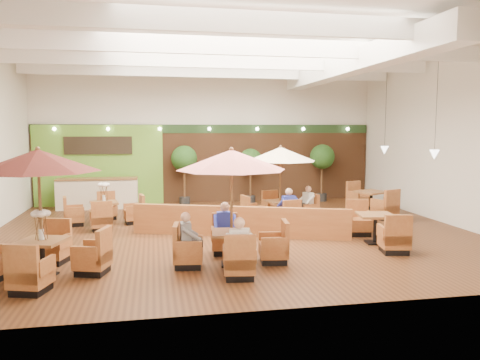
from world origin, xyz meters
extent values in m
plane|color=#381E0F|center=(0.00, 0.00, 0.00)|extent=(14.00, 14.00, 0.00)
cube|color=silver|center=(0.00, 6.00, 2.75)|extent=(14.00, 0.04, 5.50)
cube|color=silver|center=(0.00, -6.00, 2.75)|extent=(14.00, 0.04, 5.50)
cube|color=silver|center=(7.00, 0.00, 2.75)|extent=(0.04, 12.00, 5.50)
cube|color=white|center=(0.00, 0.00, 5.50)|extent=(14.00, 12.00, 0.04)
cube|color=brown|center=(0.00, 5.94, 1.60)|extent=(13.90, 0.10, 3.20)
cube|color=#1E3819|center=(0.00, 5.93, 3.05)|extent=(13.90, 0.12, 0.35)
cube|color=#64A02E|center=(-4.40, 5.88, 1.60)|extent=(5.00, 0.08, 3.20)
cube|color=black|center=(-4.40, 5.80, 2.40)|extent=(2.60, 0.08, 0.70)
cube|color=white|center=(3.50, 0.00, 4.95)|extent=(0.60, 11.00, 0.60)
cube|color=white|center=(0.00, -4.00, 5.15)|extent=(13.60, 0.12, 0.45)
cube|color=white|center=(0.00, -1.30, 5.15)|extent=(13.60, 0.12, 0.45)
cube|color=white|center=(0.00, 1.30, 5.15)|extent=(13.60, 0.12, 0.45)
cube|color=white|center=(0.00, 4.00, 5.15)|extent=(13.60, 0.12, 0.45)
cylinder|color=black|center=(5.80, -1.00, 3.90)|extent=(0.01, 0.01, 3.20)
cone|color=white|center=(5.80, -1.00, 2.30)|extent=(0.28, 0.28, 0.28)
cylinder|color=black|center=(5.80, 2.00, 3.90)|extent=(0.01, 0.01, 3.20)
cone|color=white|center=(5.80, 2.00, 2.30)|extent=(0.28, 0.28, 0.28)
sphere|color=#FFEAC6|center=(-6.00, 5.70, 3.05)|extent=(0.14, 0.14, 0.14)
sphere|color=#FFEAC6|center=(-4.00, 5.70, 3.05)|extent=(0.14, 0.14, 0.14)
sphere|color=#FFEAC6|center=(-2.00, 5.70, 3.05)|extent=(0.14, 0.14, 0.14)
sphere|color=#FFEAC6|center=(0.00, 5.70, 3.05)|extent=(0.14, 0.14, 0.14)
sphere|color=#FFEAC6|center=(2.00, 5.70, 3.05)|extent=(0.14, 0.14, 0.14)
sphere|color=#FFEAC6|center=(4.00, 5.70, 3.05)|extent=(0.14, 0.14, 0.14)
sphere|color=#FFEAC6|center=(6.00, 5.70, 3.05)|extent=(0.14, 0.14, 0.14)
cube|color=beige|center=(-4.40, 5.10, 0.55)|extent=(3.00, 0.70, 1.10)
cube|color=brown|center=(-4.40, 5.10, 1.15)|extent=(3.00, 0.75, 0.06)
cube|color=brown|center=(0.08, -0.54, 0.43)|extent=(5.94, 2.27, 0.86)
cube|color=brown|center=(-4.57, -3.38, 0.75)|extent=(1.10, 1.10, 0.06)
cylinder|color=black|center=(-4.57, -3.38, 0.38)|extent=(0.10, 0.10, 0.68)
cube|color=black|center=(-4.57, -3.38, 0.02)|extent=(0.58, 0.58, 0.04)
cube|color=brown|center=(-4.57, -4.36, 0.31)|extent=(0.80, 0.80, 0.33)
cube|color=brown|center=(-4.49, -4.62, 0.62)|extent=(0.64, 0.29, 0.73)
cube|color=brown|center=(-4.86, -4.28, 0.52)|extent=(0.25, 0.57, 0.29)
cube|color=brown|center=(-4.28, -4.45, 0.52)|extent=(0.25, 0.57, 0.29)
cube|color=black|center=(-4.57, -4.36, 0.07)|extent=(0.71, 0.71, 0.15)
cube|color=brown|center=(-4.57, -2.39, 0.31)|extent=(0.80, 0.80, 0.33)
cube|color=brown|center=(-4.65, -2.14, 0.62)|extent=(0.64, 0.29, 0.73)
cube|color=brown|center=(-4.28, -2.48, 0.52)|extent=(0.25, 0.57, 0.29)
cube|color=brown|center=(-4.86, -2.31, 0.52)|extent=(0.25, 0.57, 0.29)
cube|color=black|center=(-4.57, -2.39, 0.07)|extent=(0.71, 0.71, 0.15)
cube|color=brown|center=(-5.30, -3.30, 0.62)|extent=(0.29, 0.64, 0.73)
cube|color=brown|center=(-5.47, -3.09, 0.52)|extent=(0.57, 0.25, 0.29)
cube|color=brown|center=(-3.59, -3.38, 0.31)|extent=(0.80, 0.80, 0.33)
cube|color=brown|center=(-3.84, -3.46, 0.62)|extent=(0.29, 0.64, 0.73)
cube|color=brown|center=(-3.67, -3.67, 0.52)|extent=(0.57, 0.25, 0.29)
cube|color=brown|center=(-3.50, -3.09, 0.52)|extent=(0.57, 0.25, 0.29)
cube|color=black|center=(-3.59, -3.38, 0.07)|extent=(0.71, 0.71, 0.15)
cylinder|color=brown|center=(-4.57, -3.38, 1.30)|extent=(0.06, 0.06, 2.59)
cone|color=#4D1B16|center=(-4.57, -3.38, 2.41)|extent=(2.49, 2.49, 0.45)
sphere|color=brown|center=(-4.57, -3.38, 2.64)|extent=(0.10, 0.10, 0.10)
cylinder|color=silver|center=(-4.57, -3.38, 0.89)|extent=(0.10, 0.10, 0.22)
cube|color=brown|center=(-0.60, -3.27, 0.73)|extent=(0.97, 0.97, 0.06)
cylinder|color=black|center=(-0.60, -3.27, 0.38)|extent=(0.10, 0.10, 0.67)
cube|color=black|center=(-0.60, -3.27, 0.02)|extent=(0.51, 0.51, 0.04)
cube|color=brown|center=(-0.60, -4.24, 0.31)|extent=(0.71, 0.71, 0.33)
cube|color=brown|center=(-0.56, -4.51, 0.61)|extent=(0.64, 0.18, 0.71)
cube|color=brown|center=(-0.89, -4.20, 0.51)|extent=(0.15, 0.57, 0.29)
cube|color=brown|center=(-0.30, -4.28, 0.51)|extent=(0.15, 0.57, 0.29)
cube|color=black|center=(-0.60, -4.24, 0.07)|extent=(0.63, 0.63, 0.14)
cube|color=brown|center=(-0.60, -2.31, 0.31)|extent=(0.71, 0.71, 0.33)
cube|color=brown|center=(-0.63, -2.04, 0.61)|extent=(0.64, 0.18, 0.71)
cube|color=brown|center=(-0.30, -2.34, 0.51)|extent=(0.15, 0.57, 0.29)
cube|color=brown|center=(-0.89, -2.27, 0.51)|extent=(0.15, 0.57, 0.29)
cube|color=black|center=(-0.60, -2.31, 0.07)|extent=(0.63, 0.63, 0.14)
cube|color=brown|center=(-1.57, -3.27, 0.31)|extent=(0.71, 0.71, 0.33)
cube|color=brown|center=(-1.30, -3.24, 0.61)|extent=(0.18, 0.64, 0.71)
cube|color=brown|center=(-1.53, -2.98, 0.51)|extent=(0.57, 0.15, 0.29)
cube|color=brown|center=(-1.60, -3.57, 0.51)|extent=(0.57, 0.15, 0.29)
cube|color=black|center=(-1.57, -3.27, 0.07)|extent=(0.63, 0.63, 0.14)
cube|color=brown|center=(0.37, -3.27, 0.31)|extent=(0.71, 0.71, 0.33)
cube|color=brown|center=(0.11, -3.31, 0.61)|extent=(0.18, 0.64, 0.71)
cube|color=brown|center=(0.33, -3.57, 0.51)|extent=(0.57, 0.15, 0.29)
cube|color=brown|center=(0.41, -2.98, 0.51)|extent=(0.57, 0.15, 0.29)
cube|color=black|center=(0.37, -3.27, 0.07)|extent=(0.63, 0.63, 0.14)
cylinder|color=brown|center=(-0.60, -3.27, 1.27)|extent=(0.06, 0.06, 2.55)
cone|color=#E3736D|center=(-0.60, -3.27, 2.37)|extent=(2.45, 2.45, 0.45)
sphere|color=brown|center=(-0.60, -3.27, 2.60)|extent=(0.10, 0.10, 0.10)
cube|color=brown|center=(1.75, 1.17, 0.70)|extent=(0.98, 0.98, 0.06)
cylinder|color=black|center=(1.75, 1.17, 0.36)|extent=(0.10, 0.10, 0.64)
cube|color=black|center=(1.75, 1.17, 0.02)|extent=(0.52, 0.52, 0.04)
cube|color=brown|center=(1.75, 0.25, 0.29)|extent=(0.71, 0.71, 0.31)
cube|color=brown|center=(1.70, 0.00, 0.58)|extent=(0.61, 0.22, 0.68)
cube|color=brown|center=(1.48, 0.19, 0.48)|extent=(0.19, 0.54, 0.27)
cube|color=brown|center=(2.03, 0.31, 0.48)|extent=(0.19, 0.54, 0.27)
cube|color=black|center=(1.75, 0.25, 0.07)|extent=(0.63, 0.63, 0.14)
cube|color=brown|center=(1.75, 2.09, 0.29)|extent=(0.71, 0.71, 0.31)
cube|color=brown|center=(1.80, 2.34, 0.58)|extent=(0.61, 0.22, 0.68)
cube|color=brown|center=(2.03, 2.15, 0.48)|extent=(0.19, 0.54, 0.27)
cube|color=brown|center=(1.48, 2.03, 0.48)|extent=(0.19, 0.54, 0.27)
cube|color=black|center=(1.75, 2.09, 0.07)|extent=(0.63, 0.63, 0.14)
cube|color=brown|center=(0.83, 1.17, 0.29)|extent=(0.71, 0.71, 0.31)
cube|color=brown|center=(1.08, 1.12, 0.58)|extent=(0.22, 0.61, 0.68)
cube|color=brown|center=(0.77, 1.44, 0.48)|extent=(0.54, 0.19, 0.27)
cube|color=brown|center=(0.89, 0.90, 0.48)|extent=(0.54, 0.19, 0.27)
cube|color=black|center=(0.83, 1.17, 0.07)|extent=(0.63, 0.63, 0.14)
cube|color=brown|center=(2.67, 1.17, 0.29)|extent=(0.71, 0.71, 0.31)
cube|color=brown|center=(2.43, 1.22, 0.58)|extent=(0.22, 0.61, 0.68)
cube|color=brown|center=(2.73, 0.90, 0.48)|extent=(0.54, 0.19, 0.27)
cube|color=brown|center=(2.61, 1.44, 0.48)|extent=(0.54, 0.19, 0.27)
cube|color=black|center=(2.67, 1.17, 0.07)|extent=(0.63, 0.63, 0.14)
cylinder|color=brown|center=(1.75, 1.17, 1.21)|extent=(0.06, 0.06, 2.42)
cone|color=beige|center=(1.75, 1.17, 2.24)|extent=(2.32, 2.32, 0.45)
sphere|color=brown|center=(1.75, 1.17, 2.47)|extent=(0.10, 0.10, 0.10)
cube|color=brown|center=(-3.85, 1.88, 0.70)|extent=(0.98, 0.98, 0.06)
cylinder|color=black|center=(-3.85, 1.88, 0.36)|extent=(0.10, 0.10, 0.65)
cube|color=black|center=(-3.85, 1.88, 0.02)|extent=(0.52, 0.52, 0.04)
cube|color=brown|center=(-3.85, 0.95, 0.29)|extent=(0.71, 0.71, 0.31)
cube|color=brown|center=(-3.90, 0.70, 0.59)|extent=(0.61, 0.21, 0.69)
cube|color=brown|center=(-4.13, 0.90, 0.49)|extent=(0.18, 0.54, 0.27)
cube|color=brown|center=(-3.57, 1.01, 0.49)|extent=(0.18, 0.54, 0.27)
cube|color=black|center=(-3.85, 0.95, 0.07)|extent=(0.63, 0.63, 0.14)
cube|color=brown|center=(-3.85, 2.81, 0.29)|extent=(0.71, 0.71, 0.31)
cube|color=brown|center=(-3.80, 3.06, 0.59)|extent=(0.61, 0.21, 0.69)
cube|color=brown|center=(-3.57, 2.87, 0.49)|extent=(0.18, 0.54, 0.27)
cube|color=brown|center=(-4.13, 2.76, 0.49)|extent=(0.18, 0.54, 0.27)
cube|color=black|center=(-3.85, 2.81, 0.07)|extent=(0.63, 0.63, 0.14)
cube|color=brown|center=(-4.78, 1.88, 0.29)|extent=(0.71, 0.71, 0.31)
cube|color=brown|center=(-4.53, 1.84, 0.59)|extent=(0.21, 0.61, 0.69)
cube|color=brown|center=(-4.83, 2.16, 0.49)|extent=(0.54, 0.18, 0.27)
cube|color=brown|center=(-4.73, 1.61, 0.49)|extent=(0.54, 0.18, 0.27)
cube|color=black|center=(-4.78, 1.88, 0.07)|extent=(0.63, 0.63, 0.14)
cube|color=brown|center=(-2.92, 1.88, 0.29)|extent=(0.71, 0.71, 0.31)
cube|color=brown|center=(-3.17, 1.93, 0.59)|extent=(0.21, 0.61, 0.69)
cube|color=brown|center=(-2.87, 1.61, 0.49)|extent=(0.54, 0.18, 0.27)
cube|color=brown|center=(-2.97, 2.16, 0.49)|extent=(0.54, 0.18, 0.27)
cube|color=black|center=(-2.92, 1.88, 0.07)|extent=(0.63, 0.63, 0.14)
cylinder|color=silver|center=(-3.85, 1.88, 0.84)|extent=(0.10, 0.10, 0.22)
cube|color=brown|center=(3.50, -2.00, 0.76)|extent=(1.05, 1.05, 0.06)
cylinder|color=black|center=(3.50, -2.00, 0.39)|extent=(0.11, 0.11, 0.70)
cube|color=black|center=(3.50, -2.00, 0.02)|extent=(0.56, 0.56, 0.04)
cube|color=brown|center=(3.50, -3.00, 0.32)|extent=(0.77, 0.77, 0.34)
cube|color=brown|center=(3.56, -3.27, 0.63)|extent=(0.66, 0.23, 0.74)
cube|color=brown|center=(3.20, -2.94, 0.53)|extent=(0.19, 0.59, 0.30)
cube|color=brown|center=(3.81, -3.06, 0.53)|extent=(0.19, 0.59, 0.30)
cube|color=black|center=(3.50, -3.00, 0.07)|extent=(0.68, 0.68, 0.15)
cube|color=brown|center=(3.50, -0.99, 0.32)|extent=(0.77, 0.77, 0.34)
cube|color=brown|center=(3.45, -0.72, 0.63)|extent=(0.66, 0.23, 0.74)
cube|color=brown|center=(3.81, -1.05, 0.53)|extent=(0.19, 0.59, 0.30)
cube|color=brown|center=(3.20, -0.94, 0.53)|extent=(0.19, 0.59, 0.30)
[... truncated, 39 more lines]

